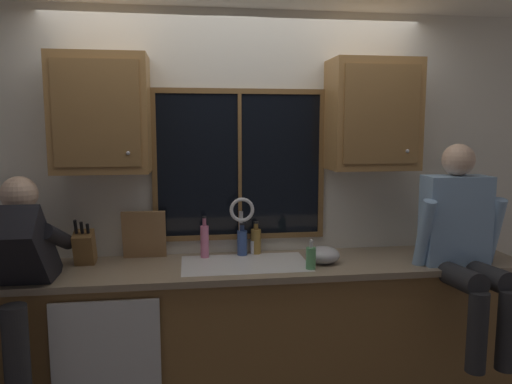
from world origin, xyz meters
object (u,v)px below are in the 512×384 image
knife_block (85,248)px  bottle_amber_small (242,242)px  cutting_board (144,235)px  bottle_tall_clear (205,241)px  person_standing (7,284)px  mixing_bowl (323,255)px  bottle_green_glass (256,241)px  person_sitting_on_counter (463,238)px  soap_dispenser (311,258)px

knife_block → bottle_amber_small: size_ratio=1.45×
cutting_board → bottle_tall_clear: size_ratio=1.17×
person_standing → cutting_board: size_ratio=4.59×
knife_block → bottle_tall_clear: size_ratio=1.15×
bottle_tall_clear → bottle_amber_small: size_ratio=1.26×
mixing_bowl → bottle_amber_small: bearing=152.9°
cutting_board → bottle_tall_clear: 0.40m
bottle_green_glass → bottle_amber_small: bearing=-165.7°
cutting_board → knife_block: bearing=-164.3°
bottle_amber_small → bottle_tall_clear: bearing=-174.1°
knife_block → cutting_board: 0.38m
bottle_amber_small → person_standing: bearing=-159.6°
person_standing → person_sitting_on_counter: size_ratio=1.19×
person_standing → bottle_amber_small: (1.33, 0.49, 0.07)m
soap_dispenser → bottle_amber_small: size_ratio=0.85×
person_sitting_on_counter → bottle_green_glass: size_ratio=5.63×
soap_dispenser → mixing_bowl: bearing=50.0°
person_standing → knife_block: person_standing is taller
knife_block → soap_dispenser: bearing=-11.7°
soap_dispenser → cutting_board: bearing=159.2°
soap_dispenser → bottle_tall_clear: size_ratio=0.67×
cutting_board → bottle_green_glass: 0.75m
bottle_tall_clear → soap_dispenser: bearing=-29.4°
person_sitting_on_counter → bottle_tall_clear: 1.63m
person_sitting_on_counter → mixing_bowl: (-0.82, 0.23, -0.13)m
knife_block → cutting_board: cutting_board is taller
knife_block → bottle_green_glass: bearing=6.2°
person_standing → soap_dispenser: bearing=3.7°
person_standing → cutting_board: person_standing is taller
bottle_green_glass → bottle_amber_small: size_ratio=1.01×
mixing_bowl → person_standing: bearing=-172.4°
mixing_bowl → knife_block: bearing=174.1°
cutting_board → bottle_amber_small: bearing=-0.6°
person_sitting_on_counter → bottle_tall_clear: (-1.56, 0.45, -0.07)m
mixing_bowl → bottle_green_glass: size_ratio=0.98×
person_sitting_on_counter → bottle_tall_clear: person_sitting_on_counter is taller
person_sitting_on_counter → bottle_amber_small: bearing=159.9°
mixing_bowl → bottle_amber_small: 0.55m
bottle_green_glass → bottle_tall_clear: (-0.35, -0.05, 0.02)m
bottle_green_glass → mixing_bowl: bearing=-35.0°
cutting_board → mixing_bowl: bearing=-12.7°
person_standing → mixing_bowl: person_standing is taller
person_standing → soap_dispenser: person_standing is taller
person_sitting_on_counter → bottle_green_glass: bearing=157.4°
soap_dispenser → bottle_green_glass: bearing=124.7°
knife_block → cutting_board: (0.36, 0.10, 0.05)m
bottle_green_glass → bottle_amber_small: bottle_green_glass is taller
person_sitting_on_counter → cutting_board: bearing=166.0°
bottle_green_glass → knife_block: bearing=-173.8°
bottle_tall_clear → mixing_bowl: bearing=-16.8°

